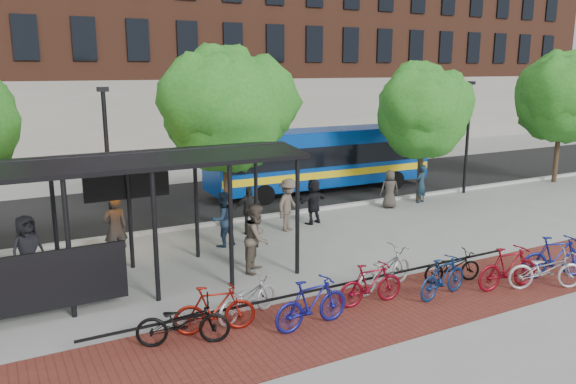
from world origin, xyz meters
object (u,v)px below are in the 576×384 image
bike_6 (384,269)px  pedestrian_1 (115,228)px  pedestrian_2 (223,219)px  bus (321,156)px  bike_2 (247,298)px  bike_3 (312,303)px  bike_9 (508,268)px  pedestrian_3 (288,205)px  tree_d (563,93)px  pedestrian_8 (257,238)px  bus_shelter (93,178)px  lamp_post_left (108,161)px  tree_c (424,108)px  bike_0 (183,322)px  pedestrian_5 (313,201)px  pedestrian_4 (249,210)px  bike_7 (443,277)px  bike_11 (555,257)px  pedestrian_0 (28,250)px  lamp_post_right (468,134)px  bike_5 (371,284)px  bike_1 (215,309)px  bike_10 (546,269)px  pedestrian_6 (390,189)px  tree_b (227,105)px  pedestrian_7 (421,184)px  bike_8 (452,267)px

bike_6 → pedestrian_1: size_ratio=1.07×
bike_6 → pedestrian_2: size_ratio=1.17×
bus → bike_2: (-8.71, -10.85, -1.20)m
bike_3 → bike_9: 5.72m
bike_9 → pedestrian_3: 7.91m
tree_d → pedestrian_8: (-19.01, -4.48, -3.49)m
bus_shelter → lamp_post_left: 4.24m
tree_c → bike_2: tree_c is taller
bike_0 → pedestrian_5: (7.26, 6.81, 0.34)m
bike_2 → bike_3: bearing=-158.1°
lamp_post_left → pedestrian_4: 4.98m
bike_7 → bike_11: (3.68, -0.48, 0.08)m
bus → pedestrian_0: 14.40m
lamp_post_right → bike_11: size_ratio=2.55×
pedestrian_2 → tree_d: bearing=170.8°
bike_5 → bike_7: size_ratio=1.01×
bike_1 → pedestrian_4: (3.83, 6.57, 0.30)m
bike_11 → pedestrian_1: (-10.35, 7.36, 0.38)m
tree_d → bike_10: tree_d is taller
bike_0 → bike_9: (8.48, -1.10, 0.06)m
bike_0 → bike_7: (6.59, -0.69, 0.01)m
bike_6 → tree_d: bearing=-80.1°
bike_5 → pedestrian_6: 10.02m
bus → pedestrian_6: bus is taller
pedestrian_1 → tree_d: bearing=179.9°
bike_9 → pedestrian_1: (-8.56, 7.29, 0.41)m
bike_1 → tree_b: bearing=-12.7°
tree_d → pedestrian_7: size_ratio=3.95×
tree_d → bike_7: (-15.67, -8.43, -3.94)m
bike_9 → pedestrian_4: (-3.86, 7.89, 0.27)m
bike_10 → pedestrian_1: (-9.44, 7.75, 0.45)m
pedestrian_0 → bike_1: bearing=-83.0°
pedestrian_2 → bike_0: bearing=46.2°
lamp_post_left → pedestrian_6: lamp_post_left is taller
pedestrian_6 → pedestrian_7: 1.79m
lamp_post_right → bike_8: (-8.63, -8.04, -2.31)m
pedestrian_3 → pedestrian_4: size_ratio=1.13×
pedestrian_3 → bike_11: bearing=-92.8°
pedestrian_1 → pedestrian_5: pedestrian_1 is taller
bike_8 → pedestrian_3: pedestrian_3 is taller
tree_d → pedestrian_0: (-24.83, -2.44, -3.52)m
pedestrian_1 → bike_7: bearing=130.0°
tree_c → pedestrian_4: bearing=-173.8°
bus → pedestrian_3: size_ratio=5.72×
bus_shelter → bike_3: size_ratio=5.50×
bike_5 → bus: bearing=-21.6°
bike_5 → bike_11: 5.65m
pedestrian_3 → pedestrian_5: bearing=-14.2°
tree_c → bus: 5.21m
pedestrian_3 → bike_7: bearing=-117.4°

